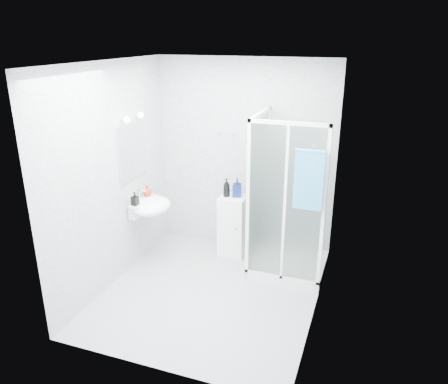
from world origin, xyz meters
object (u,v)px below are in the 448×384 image
at_px(wall_basin, 150,206).
at_px(storage_cabinet, 233,225).
at_px(soap_dispenser_black, 135,199).
at_px(hand_towel, 309,178).
at_px(shower_enclosure, 282,240).
at_px(shampoo_bottle_a, 227,188).
at_px(soap_dispenser_orange, 147,190).
at_px(shampoo_bottle_b, 237,187).

xyz_separation_m(wall_basin, storage_cabinet, (0.91, 0.58, -0.38)).
bearing_deg(soap_dispenser_black, hand_towel, 2.54).
distance_m(shower_enclosure, wall_basin, 1.72).
xyz_separation_m(shampoo_bottle_a, soap_dispenser_orange, (-0.96, -0.40, -0.02)).
distance_m(shower_enclosure, hand_towel, 1.10).
bearing_deg(wall_basin, soap_dispenser_black, -119.94).
xyz_separation_m(wall_basin, hand_towel, (1.99, -0.09, 0.62)).
relative_size(soap_dispenser_orange, soap_dispenser_black, 0.87).
distance_m(shower_enclosure, soap_dispenser_orange, 1.85).
bearing_deg(storage_cabinet, shampoo_bottle_b, 32.90).
relative_size(wall_basin, shampoo_bottle_a, 2.26).
bearing_deg(hand_towel, soap_dispenser_black, -177.46).
bearing_deg(shower_enclosure, wall_basin, -169.19).
bearing_deg(wall_basin, storage_cabinet, 32.62).
height_order(hand_towel, soap_dispenser_black, hand_towel).
xyz_separation_m(shower_enclosure, shampoo_bottle_b, (-0.69, 0.30, 0.51)).
xyz_separation_m(storage_cabinet, shampoo_bottle_a, (-0.08, -0.01, 0.54)).
bearing_deg(storage_cabinet, shower_enclosure, -22.30).
distance_m(wall_basin, hand_towel, 2.08).
xyz_separation_m(wall_basin, shampoo_bottle_a, (0.83, 0.57, 0.16)).
height_order(storage_cabinet, soap_dispenser_black, soap_dispenser_black).
xyz_separation_m(shower_enclosure, shampoo_bottle_a, (-0.82, 0.25, 0.51)).
relative_size(hand_towel, soap_dispenser_orange, 4.50).
relative_size(hand_towel, shampoo_bottle_a, 2.71).
bearing_deg(hand_towel, shampoo_bottle_b, 145.59).
relative_size(shampoo_bottle_b, soap_dispenser_orange, 1.70).
relative_size(wall_basin, shampoo_bottle_b, 2.21).
bearing_deg(hand_towel, shower_enclosure, 129.73).
xyz_separation_m(shower_enclosure, soap_dispenser_black, (-1.76, -0.49, 0.50)).
distance_m(wall_basin, shampoo_bottle_b, 1.15).
distance_m(shower_enclosure, soap_dispenser_black, 1.89).
xyz_separation_m(hand_towel, shampoo_bottle_b, (-1.03, 0.70, -0.46)).
bearing_deg(shower_enclosure, soap_dispenser_orange, -175.21).
xyz_separation_m(storage_cabinet, shampoo_bottle_b, (0.05, 0.03, 0.54)).
relative_size(shampoo_bottle_a, soap_dispenser_black, 1.45).
distance_m(shampoo_bottle_a, shampoo_bottle_b, 0.14).
bearing_deg(storage_cabinet, hand_towel, -34.31).
distance_m(hand_towel, shampoo_bottle_a, 1.41).
distance_m(soap_dispenser_orange, soap_dispenser_black, 0.35).
height_order(shower_enclosure, soap_dispenser_orange, shower_enclosure).
height_order(wall_basin, shampoo_bottle_b, shampoo_bottle_b).
bearing_deg(shampoo_bottle_b, storage_cabinet, -144.73).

